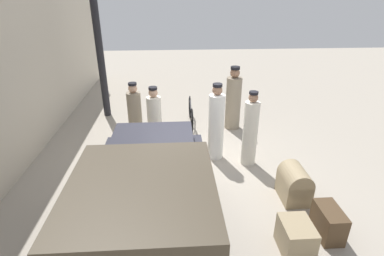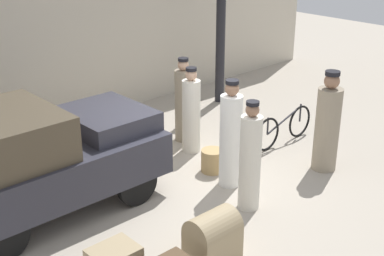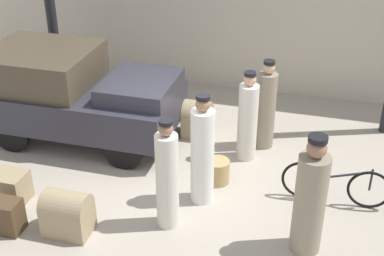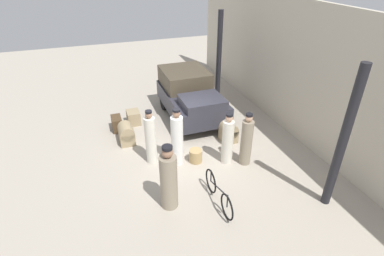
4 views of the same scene
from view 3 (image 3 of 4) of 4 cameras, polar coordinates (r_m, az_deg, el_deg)
name	(u,v)px [view 3 (image 3 of 4)]	position (r m, az deg, el deg)	size (l,w,h in m)	color
ground_plane	(178,181)	(9.16, -1.55, -5.63)	(30.00, 30.00, 0.00)	#A89E8E
canopy_pillar_left	(51,10)	(12.05, -14.85, 12.03)	(0.22, 0.22, 3.77)	black
truck	(76,92)	(10.28, -12.30, 3.79)	(3.55, 1.87, 1.72)	black
bicycle	(335,184)	(8.76, 15.05, -5.83)	(1.70, 0.04, 0.72)	black
wicker_basket	(217,171)	(9.03, 2.74, -4.63)	(0.41, 0.41, 0.41)	tan
porter_lifting_near_truck	(167,178)	(7.76, -2.67, -5.38)	(0.34, 0.34, 1.77)	silver
porter_with_bicycle	(202,154)	(8.26, 1.11, -2.75)	(0.37, 0.37, 1.86)	white
conductor_in_dark_uniform	(310,200)	(7.48, 12.48, -7.52)	(0.44, 0.44, 1.83)	gray
porter_standing_middle	(266,108)	(9.87, 7.90, 2.14)	(0.35, 0.35, 1.71)	gray
porter_carrying_trunk	(248,120)	(9.47, 5.96, 0.90)	(0.35, 0.35, 1.68)	silver
trunk_umber_medium	(9,187)	(9.04, -18.96, -5.98)	(0.59, 0.47, 0.51)	#9E8966
suitcase_small_leather	(67,213)	(8.09, -13.16, -8.82)	(0.68, 0.50, 0.70)	#9E8966
trunk_wicker_pale	(197,119)	(10.35, 0.56, 1.01)	(0.52, 0.53, 0.72)	#9E8966
suitcase_tan_flat	(1,215)	(8.47, -19.71, -8.72)	(0.62, 0.35, 0.52)	#4C3823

